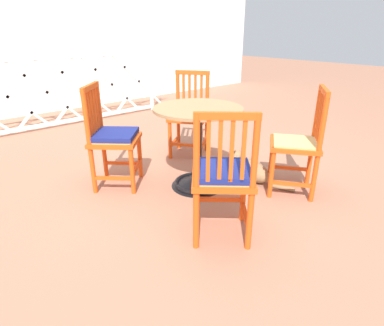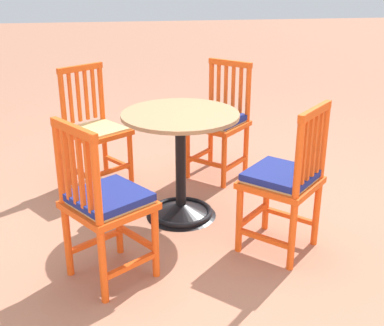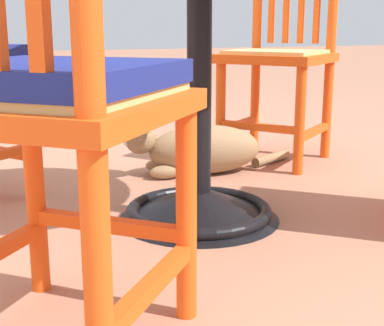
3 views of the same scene
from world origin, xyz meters
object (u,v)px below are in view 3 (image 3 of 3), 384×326
Objects in this scene: cafe_table at (200,125)px; orange_chair_facing_out at (44,99)px; orange_chair_tucked_in at (280,57)px; tabby_cat at (195,150)px.

orange_chair_facing_out is (-0.54, 0.52, 0.16)m from cafe_table.
orange_chair_tucked_in is 1.60m from orange_chair_facing_out.
cafe_table is 1.02× the size of tabby_cat.
tabby_cat is (1.03, -0.71, -0.35)m from orange_chair_facing_out.
orange_chair_tucked_in is at bearing -45.34° from orange_chair_facing_out.
cafe_table reaches higher than tabby_cat.
orange_chair_tucked_in is (0.58, -0.62, 0.15)m from cafe_table.
orange_chair_tucked_in and orange_chair_facing_out have the same top height.
orange_chair_facing_out is (-1.12, 1.14, 0.01)m from orange_chair_tucked_in.
orange_chair_facing_out is 1.22× the size of tabby_cat.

